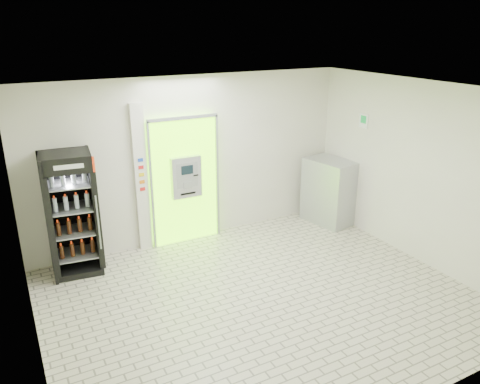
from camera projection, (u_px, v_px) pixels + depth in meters
ground at (261, 299)px, 6.88m from camera, size 6.00×6.00×0.00m
room_shell at (263, 180)px, 6.25m from camera, size 6.00×6.00×6.00m
atm_assembly at (184, 180)px, 8.40m from camera, size 1.30×0.24×2.33m
pillar at (141, 179)px, 8.04m from camera, size 0.22×0.11×2.60m
beverage_cooler at (72, 216)px, 7.38m from camera, size 0.82×0.76×1.99m
steel_cabinet at (329, 191)px, 9.38m from camera, size 0.83×1.08×1.29m
exit_sign at (364, 121)px, 8.64m from camera, size 0.02×0.22×0.26m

